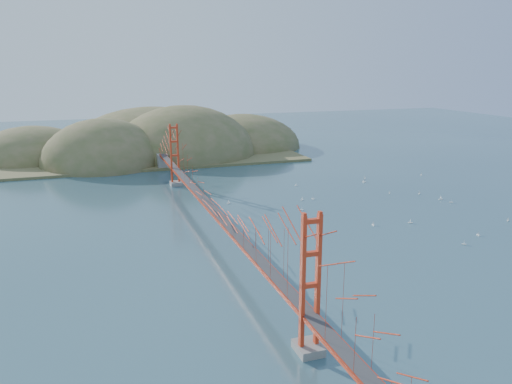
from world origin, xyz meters
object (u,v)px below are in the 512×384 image
object	(u,v)px
bridge	(214,184)
sailboat_2	(410,222)
sailboat_1	(313,198)
sailboat_0	(373,224)

from	to	relation	value
bridge	sailboat_2	size ratio (longest dim) A/B	132.72
bridge	sailboat_1	bearing A→B (deg)	30.64
bridge	sailboat_2	xyz separation A→B (m)	(28.07, -4.49, -6.85)
sailboat_0	sailboat_1	distance (m)	15.86
sailboat_2	sailboat_1	bearing A→B (deg)	114.89
sailboat_1	sailboat_2	world-z (taller)	sailboat_2
bridge	sailboat_2	bearing A→B (deg)	-9.09
sailboat_1	sailboat_2	distance (m)	18.26
sailboat_1	sailboat_2	size ratio (longest dim) A/B	0.92
sailboat_0	sailboat_2	xyz separation A→B (m)	(5.64, -0.84, 0.00)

